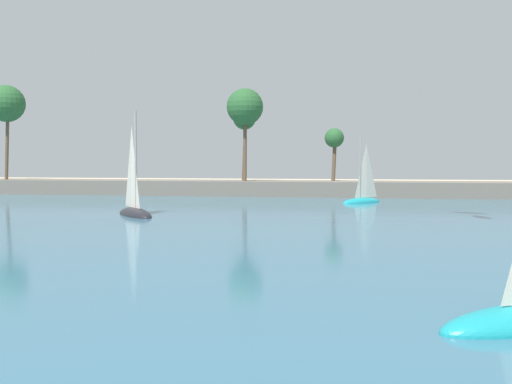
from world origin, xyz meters
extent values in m
cube|color=#386B84|center=(0.00, 59.29, 0.03)|extent=(220.00, 102.47, 0.06)
cube|color=slate|center=(0.00, 70.52, 0.90)|extent=(88.52, 6.00, 1.80)
cylinder|color=brown|center=(-39.63, 69.40, 6.49)|extent=(0.75, 0.57, 9.39)
sphere|color=#285B2D|center=(-39.63, 69.40, 11.18)|extent=(4.55, 4.55, 4.55)
cylinder|color=brown|center=(0.52, 71.29, 4.30)|extent=(0.62, 0.65, 5.03)
sphere|color=#285B2D|center=(0.52, 71.29, 6.80)|extent=(2.25, 2.25, 2.25)
cylinder|color=brown|center=(-9.68, 69.31, 6.09)|extent=(0.45, 0.69, 8.58)
sphere|color=#285B2D|center=(-9.68, 69.31, 10.37)|extent=(4.24, 4.24, 4.24)
cylinder|color=brown|center=(-9.95, 70.49, 5.46)|extent=(0.73, 0.74, 7.35)
sphere|color=#285B2D|center=(-9.95, 70.49, 9.13)|extent=(2.68, 2.68, 2.68)
ellipsoid|color=teal|center=(3.55, 60.63, 0.06)|extent=(4.55, 4.67, 1.00)
cylinder|color=gray|center=(3.37, 60.44, 3.70)|extent=(0.15, 0.15, 6.28)
pyramid|color=silver|center=(3.96, 61.06, 3.23)|extent=(1.67, 1.74, 5.33)
ellipsoid|color=black|center=(-13.73, 44.45, 0.06)|extent=(5.00, 5.73, 1.18)
cylinder|color=gray|center=(-13.55, 44.22, 4.32)|extent=(0.18, 0.18, 7.35)
pyramid|color=silver|center=(-14.16, 45.01, 3.77)|extent=(1.76, 2.20, 6.25)
camera|label=1|loc=(2.56, 1.15, 4.39)|focal=41.91mm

